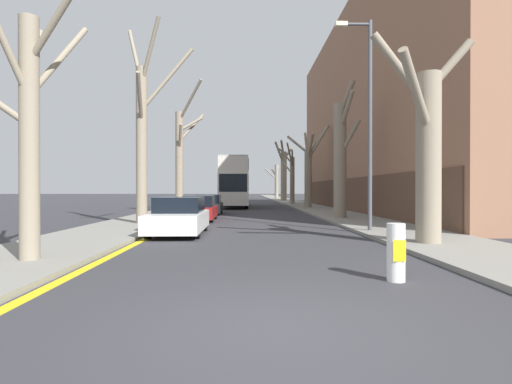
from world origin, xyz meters
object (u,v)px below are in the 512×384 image
street_tree_left_2 (181,156)px  parked_car_2 (208,205)px  street_tree_left_1 (143,130)px  street_tree_right_0 (427,146)px  street_tree_right_1 (341,157)px  parked_car_1 (199,209)px  street_tree_right_3 (292,176)px  street_tree_right_2 (309,169)px  street_tree_right_4 (284,173)px  parked_car_0 (179,217)px  traffic_bollard (396,252)px  street_tree_right_5 (276,181)px  lamp_post (367,115)px  street_tree_left_0 (30,121)px  double_decker_bus (235,180)px

street_tree_left_2 → parked_car_2: size_ratio=2.18×
street_tree_left_1 → street_tree_right_0: bearing=-35.3°
street_tree_left_1 → street_tree_right_1: street_tree_left_1 is taller
street_tree_right_0 → parked_car_1: 12.92m
parked_car_2 → street_tree_right_0: bearing=-63.3°
street_tree_left_2 → parked_car_1: 8.20m
street_tree_left_2 → street_tree_right_3: street_tree_left_2 is taller
street_tree_right_2 → street_tree_right_4: street_tree_right_4 is taller
street_tree_left_1 → street_tree_right_3: (10.02, 26.39, -1.22)m
street_tree_left_2 → street_tree_right_4: bearing=70.3°
street_tree_right_3 → parked_car_0: (-7.75, -30.04, -2.54)m
parked_car_1 → traffic_bollard: 15.28m
street_tree_right_5 → parked_car_2: size_ratio=1.41×
street_tree_right_2 → lamp_post: lamp_post is taller
street_tree_left_0 → street_tree_right_1: bearing=52.5°
parked_car_0 → lamp_post: (7.14, 0.12, 3.87)m
street_tree_right_3 → parked_car_2: size_ratio=1.59×
street_tree_right_1 → street_tree_right_2: street_tree_right_1 is taller
parked_car_0 → street_tree_right_1: bearing=42.9°
parked_car_1 → lamp_post: bearing=-42.1°
street_tree_left_2 → street_tree_left_0: bearing=-90.6°
street_tree_right_1 → parked_car_1: (-7.86, -0.73, -2.90)m
parked_car_2 → street_tree_right_1: bearing=-30.9°
street_tree_right_0 → parked_car_0: street_tree_right_0 is taller
lamp_post → street_tree_right_1: bearing=84.3°
parked_car_0 → traffic_bollard: bearing=-56.2°
street_tree_left_1 → traffic_bollard: size_ratio=9.14×
street_tree_left_0 → street_tree_right_2: 27.82m
street_tree_left_2 → street_tree_right_1: bearing=-32.6°
street_tree_left_0 → lamp_post: 11.33m
double_decker_bus → parked_car_2: size_ratio=2.71×
street_tree_right_1 → parked_car_1: size_ratio=1.83×
double_decker_bus → street_tree_left_1: bearing=-100.9°
street_tree_left_2 → street_tree_right_0: size_ratio=1.49×
street_tree_left_0 → parked_car_1: bearing=79.5°
street_tree_left_0 → street_tree_right_3: street_tree_right_3 is taller
street_tree_right_1 → street_tree_right_4: size_ratio=0.88×
street_tree_right_3 → street_tree_left_2: bearing=-121.1°
street_tree_right_2 → street_tree_right_1: bearing=-91.0°
street_tree_right_3 → parked_car_0: street_tree_right_3 is taller
street_tree_left_1 → lamp_post: (9.42, -3.53, 0.10)m
street_tree_right_3 → parked_car_2: (-7.75, -18.04, -2.57)m
street_tree_right_3 → lamp_post: 29.96m
street_tree_left_2 → street_tree_right_3: (9.87, 16.34, -0.88)m
lamp_post → street_tree_right_4: bearing=88.8°
street_tree_left_0 → street_tree_right_1: size_ratio=0.86×
parked_car_1 → street_tree_left_2: bearing=106.6°
street_tree_right_1 → street_tree_right_2: bearing=89.0°
street_tree_right_1 → street_tree_left_1: bearing=-160.2°
street_tree_left_2 → street_tree_right_5: size_ratio=1.54×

